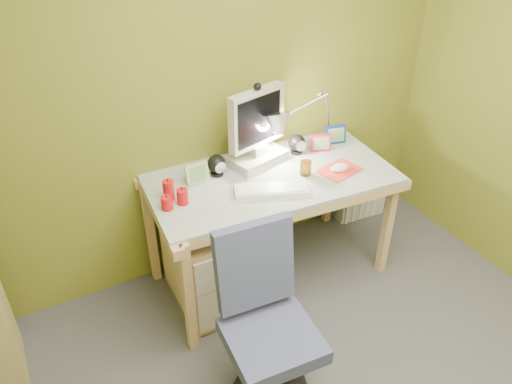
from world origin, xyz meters
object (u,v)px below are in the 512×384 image
desk (270,228)px  radiator (360,193)px  task_chair (272,340)px  desk_lamp (322,106)px  monitor (257,122)px

desk → radiator: bearing=20.0°
task_chair → radiator: bearing=41.8°
desk → desk_lamp: (0.45, 0.18, 0.65)m
monitor → radiator: 1.25m
radiator → desk: bearing=-160.3°
desk → desk_lamp: desk_lamp is taller
radiator → monitor: bearing=-171.0°
desk → radiator: desk is taller
desk_lamp → task_chair: desk_lamp is taller
monitor → radiator: (0.93, 0.08, -0.83)m
task_chair → monitor: bearing=69.8°
desk_lamp → task_chair: (-0.89, -0.97, -0.60)m
desk_lamp → desk: bearing=-172.0°
desk → radiator: size_ratio=3.76×
monitor → task_chair: (-0.44, -0.97, -0.60)m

